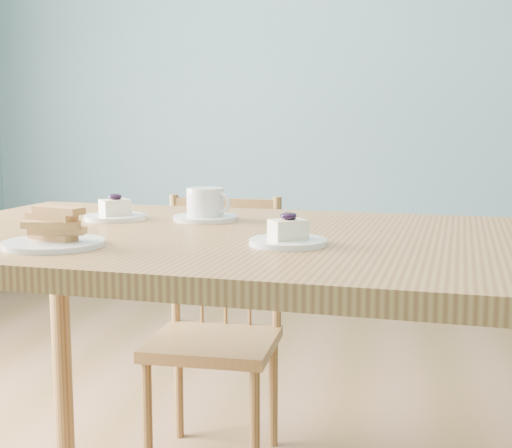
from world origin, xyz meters
name	(u,v)px	position (x,y,z in m)	size (l,w,h in m)	color
dining_table	(252,272)	(-0.35, -0.22, 0.74)	(1.62, 1.03, 0.83)	olive
dining_chair	(216,328)	(-0.58, 0.41, 0.42)	(0.38, 0.37, 0.83)	olive
cheesecake_plate_near	(288,237)	(-0.25, -0.34, 0.84)	(0.15, 0.15, 0.06)	silver
cheesecake_plate_far	(115,213)	(-0.72, -0.05, 0.84)	(0.15, 0.15, 0.06)	silver
coffee_cup	(206,207)	(-0.50, -0.03, 0.86)	(0.16, 0.16, 0.08)	silver
biscotti_plate	(53,234)	(-0.69, -0.44, 0.85)	(0.19, 0.19, 0.08)	silver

